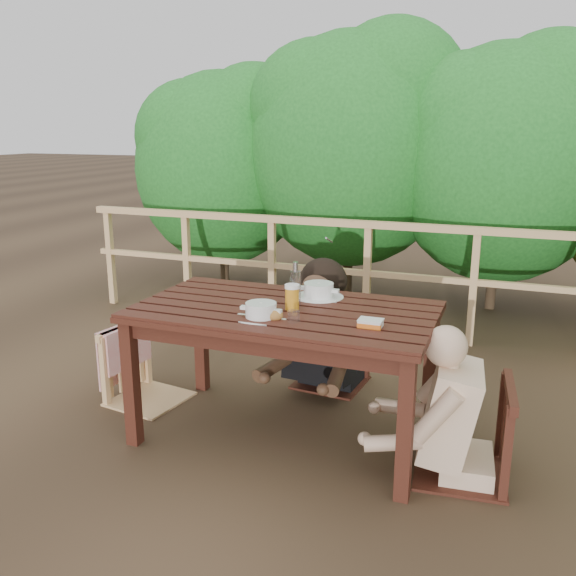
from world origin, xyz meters
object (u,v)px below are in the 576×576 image
(table, at_px, (285,374))
(bottle, at_px, (295,285))
(beer_glass, at_px, (292,298))
(chair_far, at_px, (332,321))
(diner_right, at_px, (475,356))
(bread_roll, at_px, (273,315))
(tumbler, at_px, (294,318))
(chair_right, at_px, (467,387))
(soup_near, at_px, (261,311))
(chair_left, at_px, (146,335))
(soup_far, at_px, (319,291))
(butter_tub, at_px, (371,324))
(woman, at_px, (333,286))

(table, xyz_separation_m, bottle, (0.04, 0.07, 0.53))
(table, bearing_deg, beer_glass, -21.69)
(chair_far, distance_m, diner_right, 1.37)
(diner_right, bearing_deg, bread_roll, 92.89)
(tumbler, bearing_deg, chair_right, 11.01)
(soup_near, bearing_deg, chair_far, 84.83)
(chair_left, height_order, soup_far, chair_left)
(chair_left, distance_m, soup_far, 1.21)
(bread_roll, distance_m, beer_glass, 0.20)
(table, bearing_deg, tumbler, -59.28)
(chair_left, xyz_separation_m, soup_far, (1.14, 0.17, 0.36))
(chair_left, distance_m, chair_right, 2.06)
(butter_tub, bearing_deg, chair_right, 11.05)
(diner_right, bearing_deg, beer_glass, 82.34)
(bread_roll, bearing_deg, chair_right, 8.38)
(diner_right, relative_size, bread_roll, 11.46)
(chair_far, bearing_deg, soup_near, -90.19)
(beer_glass, bearing_deg, diner_right, -2.41)
(tumbler, bearing_deg, woman, 95.53)
(woman, xyz_separation_m, bottle, (0.00, -0.76, 0.19))
(table, height_order, soup_near, soup_near)
(beer_glass, xyz_separation_m, tumbler, (0.09, -0.22, -0.04))
(chair_right, bearing_deg, bread_roll, -86.87)
(soup_near, bearing_deg, diner_right, 7.57)
(table, bearing_deg, woman, 87.53)
(diner_right, bearing_deg, butter_tub, 95.44)
(chair_right, xyz_separation_m, woman, (-0.99, 0.90, 0.23))
(beer_glass, bearing_deg, chair_left, 172.84)
(soup_far, bearing_deg, beer_glass, -100.74)
(chair_left, distance_m, diner_right, 2.10)
(bottle, xyz_separation_m, tumbler, (0.10, -0.31, -0.10))
(chair_right, xyz_separation_m, tumbler, (-0.89, -0.17, 0.33))
(butter_tub, bearing_deg, soup_far, 133.46)
(chair_far, xyz_separation_m, diner_right, (1.02, -0.88, 0.20))
(chair_far, xyz_separation_m, soup_near, (-0.09, -1.03, 0.36))
(soup_far, bearing_deg, table, -111.07)
(tumbler, bearing_deg, soup_far, 93.38)
(table, bearing_deg, diner_right, -3.40)
(bread_roll, bearing_deg, tumbler, -10.17)
(beer_glass, bearing_deg, bottle, 99.04)
(bread_roll, distance_m, bottle, 0.31)
(chair_far, relative_size, soup_near, 3.29)
(tumbler, bearing_deg, bread_roll, 169.83)
(chair_far, relative_size, bottle, 3.49)
(diner_right, relative_size, soup_near, 4.72)
(butter_tub, bearing_deg, chair_far, 116.73)
(diner_right, relative_size, soup_far, 4.44)
(butter_tub, bearing_deg, woman, 116.26)
(table, xyz_separation_m, bread_roll, (0.01, -0.21, 0.43))
(chair_far, distance_m, chair_right, 1.33)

